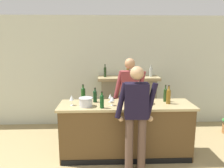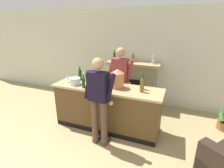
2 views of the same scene
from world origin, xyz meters
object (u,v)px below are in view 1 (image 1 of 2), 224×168
(wine_bottle_chardonnay_pale, at_px, (165,94))
(person_bartender, at_px, (129,97))
(wine_bottle_rose_blush, at_px, (83,94))
(wine_bottle_merlot_tall, at_px, (95,96))
(wine_glass_near_bucket, at_px, (123,96))
(wine_glass_by_dispenser, at_px, (110,96))
(wine_bottle_cabernet_heavy, at_px, (169,96))
(person_customer, at_px, (136,116))
(wine_bottle_burgundy_dark, at_px, (102,101))
(fireplace_stone, at_px, (128,102))
(wine_glass_back_row, at_px, (112,99))
(ice_bucket_steel, at_px, (86,102))
(copper_dispenser, at_px, (138,92))
(wine_glass_mid_counter, at_px, (72,98))

(wine_bottle_chardonnay_pale, bearing_deg, person_bartender, 147.80)
(wine_bottle_rose_blush, distance_m, wine_bottle_merlot_tall, 0.23)
(wine_glass_near_bucket, xyz_separation_m, wine_glass_by_dispenser, (-0.24, -0.05, 0.00))
(wine_bottle_cabernet_heavy, bearing_deg, person_customer, -139.29)
(person_customer, bearing_deg, wine_glass_by_dispenser, 117.54)
(wine_bottle_rose_blush, bearing_deg, wine_glass_near_bucket, -2.28)
(wine_bottle_rose_blush, height_order, wine_bottle_burgundy_dark, wine_bottle_rose_blush)
(wine_bottle_rose_blush, bearing_deg, fireplace_stone, 51.11)
(wine_glass_back_row, bearing_deg, wine_glass_by_dispenser, 97.43)
(fireplace_stone, distance_m, ice_bucket_steel, 1.87)
(fireplace_stone, xyz_separation_m, person_bartender, (-0.08, -0.91, 0.35))
(ice_bucket_steel, height_order, wine_bottle_cabernet_heavy, wine_bottle_cabernet_heavy)
(copper_dispenser, relative_size, wine_bottle_burgundy_dark, 1.42)
(fireplace_stone, bearing_deg, wine_glass_back_row, -106.77)
(wine_bottle_rose_blush, distance_m, wine_glass_near_bucket, 0.75)
(person_bartender, bearing_deg, wine_glass_mid_counter, -151.79)
(wine_bottle_rose_blush, height_order, wine_glass_mid_counter, wine_bottle_rose_blush)
(ice_bucket_steel, relative_size, wine_bottle_chardonnay_pale, 0.76)
(wine_glass_near_bucket, bearing_deg, person_customer, -79.91)
(person_customer, bearing_deg, fireplace_stone, 86.83)
(person_customer, height_order, wine_bottle_chardonnay_pale, person_customer)
(person_customer, distance_m, wine_bottle_cabernet_heavy, 0.91)
(copper_dispenser, bearing_deg, wine_bottle_merlot_tall, 172.68)
(wine_glass_back_row, bearing_deg, wine_bottle_burgundy_dark, -141.16)
(person_customer, distance_m, wine_bottle_rose_blush, 1.21)
(ice_bucket_steel, height_order, wine_glass_mid_counter, wine_glass_mid_counter)
(wine_bottle_cabernet_heavy, bearing_deg, wine_bottle_rose_blush, 171.99)
(person_customer, relative_size, wine_glass_near_bucket, 11.10)
(person_bartender, bearing_deg, wine_glass_back_row, -121.30)
(fireplace_stone, bearing_deg, wine_bottle_merlot_tall, -120.81)
(wine_glass_back_row, bearing_deg, wine_bottle_merlot_tall, 142.89)
(wine_bottle_rose_blush, bearing_deg, wine_glass_back_row, -28.83)
(fireplace_stone, distance_m, wine_bottle_rose_blush, 1.67)
(wine_bottle_merlot_tall, height_order, wine_glass_back_row, wine_bottle_merlot_tall)
(fireplace_stone, relative_size, wine_bottle_merlot_tall, 5.80)
(wine_bottle_merlot_tall, bearing_deg, wine_bottle_cabernet_heavy, -6.83)
(wine_bottle_burgundy_dark, bearing_deg, person_customer, -34.21)
(wine_bottle_chardonnay_pale, bearing_deg, wine_glass_near_bucket, 177.20)
(wine_glass_by_dispenser, bearing_deg, wine_bottle_burgundy_dark, -112.79)
(ice_bucket_steel, xyz_separation_m, wine_bottle_burgundy_dark, (0.28, -0.11, 0.05))
(person_bartender, distance_m, wine_glass_mid_counter, 1.25)
(person_bartender, xyz_separation_m, wine_glass_back_row, (-0.38, -0.62, 0.13))
(wine_glass_back_row, bearing_deg, fireplace_stone, 73.23)
(fireplace_stone, height_order, person_bartender, person_bartender)
(wine_glass_near_bucket, xyz_separation_m, wine_glass_back_row, (-0.21, -0.27, 0.01))
(wine_bottle_chardonnay_pale, bearing_deg, wine_bottle_burgundy_dark, -162.62)
(ice_bucket_steel, xyz_separation_m, wine_bottle_cabernet_heavy, (1.49, 0.11, 0.07))
(wine_bottle_rose_blush, relative_size, wine_glass_near_bucket, 2.06)
(person_customer, bearing_deg, wine_glass_mid_counter, 153.12)
(wine_bottle_chardonnay_pale, bearing_deg, wine_glass_mid_counter, -173.66)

